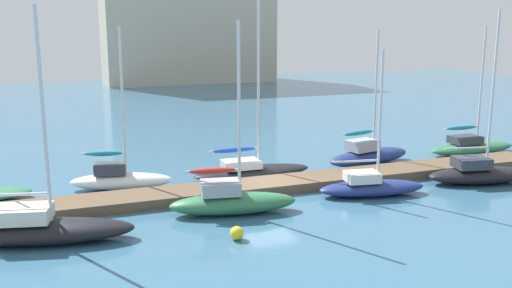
{
  "coord_description": "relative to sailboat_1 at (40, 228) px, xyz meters",
  "views": [
    {
      "loc": [
        -10.46,
        -25.75,
        8.35
      ],
      "look_at": [
        0.0,
        2.0,
        2.0
      ],
      "focal_mm": 40.01,
      "sensor_mm": 36.0,
      "label": 1
    }
  ],
  "objects": [
    {
      "name": "sailboat_1",
      "position": [
        0.0,
        0.0,
        0.0
      ],
      "size": [
        7.26,
        3.57,
        8.98
      ],
      "rotation": [
        0.0,
        0.0,
        -0.23
      ],
      "color": "black",
      "rests_on": "ground_plane"
    },
    {
      "name": "ground_plane",
      "position": [
        10.91,
        3.35,
        -0.58
      ],
      "size": [
        120.0,
        120.0,
        0.0
      ],
      "primitive_type": "plane",
      "color": "#386684"
    },
    {
      "name": "sailboat_7",
      "position": [
        21.79,
        0.67,
        -0.01
      ],
      "size": [
        6.06,
        3.03,
        8.98
      ],
      "rotation": [
        0.0,
        0.0,
        -0.2
      ],
      "color": "black",
      "rests_on": "ground_plane"
    },
    {
      "name": "sailboat_2",
      "position": [
        3.83,
        6.26,
        0.02
      ],
      "size": [
        5.33,
        2.64,
        8.16
      ],
      "rotation": [
        0.0,
        0.0,
        -0.23
      ],
      "color": "white",
      "rests_on": "ground_plane"
    },
    {
      "name": "harbor_building_distant",
      "position": [
        20.36,
        57.52,
        8.99
      ],
      "size": [
        23.42,
        9.05,
        19.15
      ],
      "primitive_type": "cube",
      "color": "#BCB299",
      "rests_on": "ground_plane"
    },
    {
      "name": "sailboat_3",
      "position": [
        7.96,
        0.63,
        0.06
      ],
      "size": [
        5.88,
        2.63,
        8.46
      ],
      "rotation": [
        0.0,
        0.0,
        -0.17
      ],
      "color": "#2D7047",
      "rests_on": "ground_plane"
    },
    {
      "name": "sailboat_8",
      "position": [
        26.18,
        6.35,
        -0.05
      ],
      "size": [
        6.32,
        1.93,
        8.14
      ],
      "rotation": [
        0.0,
        0.0,
        0.0
      ],
      "color": "#2D7047",
      "rests_on": "ground_plane"
    },
    {
      "name": "sailboat_6",
      "position": [
        18.42,
        6.23,
        0.05
      ],
      "size": [
        6.14,
        2.94,
        7.93
      ],
      "rotation": [
        0.0,
        0.0,
        0.2
      ],
      "color": "navy",
      "rests_on": "ground_plane"
    },
    {
      "name": "mooring_buoy_yellow",
      "position": [
        7.17,
        -2.43,
        -0.31
      ],
      "size": [
        0.54,
        0.54,
        0.54
      ],
      "primitive_type": "sphere",
      "color": "yellow",
      "rests_on": "ground_plane"
    },
    {
      "name": "sailboat_4",
      "position": [
        10.86,
        6.0,
        -0.09
      ],
      "size": [
        6.66,
        2.15,
        10.38
      ],
      "rotation": [
        0.0,
        0.0,
        -0.01
      ],
      "color": "black",
      "rests_on": "ground_plane"
    },
    {
      "name": "sailboat_5",
      "position": [
        15.22,
        0.8,
        -0.09
      ],
      "size": [
        5.56,
        2.59,
        7.09
      ],
      "rotation": [
        0.0,
        0.0,
        -0.17
      ],
      "color": "navy",
      "rests_on": "ground_plane"
    },
    {
      "name": "dock_pier",
      "position": [
        10.91,
        3.35,
        -0.34
      ],
      "size": [
        32.87,
        2.22,
        0.49
      ],
      "primitive_type": "cube",
      "color": "brown",
      "rests_on": "ground_plane"
    }
  ]
}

